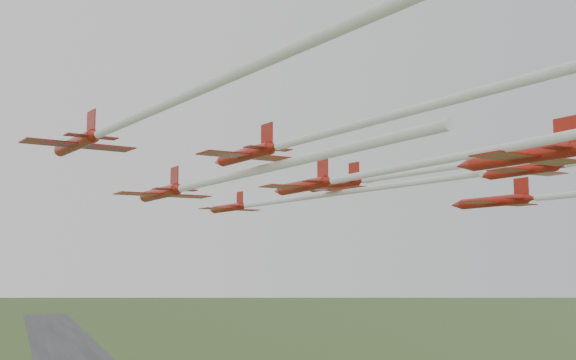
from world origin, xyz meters
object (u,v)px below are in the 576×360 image
object	(u,v)px
jet_row3_left	(130,120)
jet_row4_left	(366,122)
jet_row2_left	(199,184)
jet_lead	(274,202)
jet_row3_mid	(388,170)
jet_row2_right	(384,177)

from	to	relation	value
jet_row3_left	jet_row4_left	size ratio (longest dim) A/B	0.95
jet_row2_left	jet_row4_left	size ratio (longest dim) A/B	0.88
jet_row2_left	jet_row3_left	distance (m)	14.95
jet_lead	jet_row3_mid	distance (m)	26.10
jet_row2_left	jet_row3_left	xyz separation A→B (m)	(-8.14, -12.16, 3.05)
jet_row3_mid	jet_row3_left	bearing A→B (deg)	177.01
jet_row3_left	jet_row3_mid	bearing A→B (deg)	-8.84
jet_lead	jet_row3_mid	size ratio (longest dim) A/B	0.80
jet_row2_right	jet_row3_left	distance (m)	38.13
jet_row2_right	jet_row2_left	bearing A→B (deg)	-171.47
jet_lead	jet_row3_mid	world-z (taller)	jet_row3_mid
jet_row2_right	jet_row3_left	xyz separation A→B (m)	(-31.88, -20.90, 0.41)
jet_row3_mid	jet_row2_right	bearing A→B (deg)	55.19
jet_row3_left	jet_row3_mid	world-z (taller)	jet_row3_left
jet_lead	jet_row2_left	distance (m)	20.01
jet_row2_left	jet_row2_right	xyz separation A→B (m)	(23.74, 8.74, 2.64)
jet_row3_left	jet_row4_left	xyz separation A→B (m)	(11.50, -14.47, -2.04)
jet_lead	jet_row4_left	size ratio (longest dim) A/B	0.86
jet_row2_left	jet_row3_mid	size ratio (longest dim) A/B	0.82
jet_row3_mid	jet_row4_left	bearing A→B (deg)	-129.49
jet_row2_right	jet_row4_left	size ratio (longest dim) A/B	0.85
jet_lead	jet_row4_left	world-z (taller)	jet_row4_left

